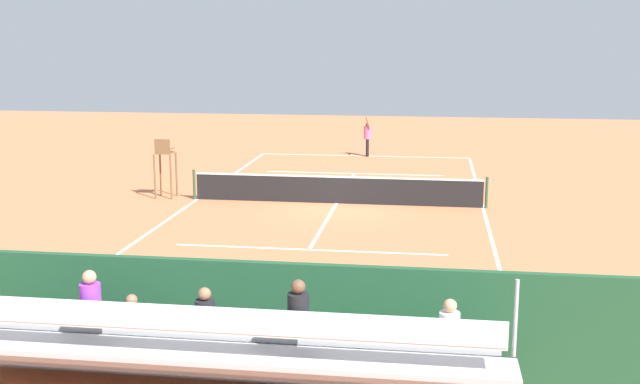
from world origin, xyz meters
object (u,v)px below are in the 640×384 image
(courtside_bench, at_px, (441,336))
(umpire_chair, at_px, (165,162))
(equipment_bag, at_px, (329,353))
(tennis_ball_near, at_px, (408,168))
(tennis_player, at_px, (368,135))
(tennis_net, at_px, (337,189))
(tennis_ball_far, at_px, (324,162))
(tennis_racket, at_px, (352,155))
(bleacher_stand, at_px, (210,351))

(courtside_bench, bearing_deg, umpire_chair, -54.06)
(equipment_bag, xyz_separation_m, tennis_ball_near, (-0.67, -20.90, -0.15))
(courtside_bench, height_order, tennis_player, tennis_player)
(tennis_ball_near, bearing_deg, tennis_net, 73.60)
(umpire_chair, height_order, equipment_bag, umpire_chair)
(tennis_player, bearing_deg, tennis_net, 89.26)
(tennis_player, bearing_deg, courtside_bench, 97.90)
(equipment_bag, relative_size, tennis_ball_near, 13.64)
(tennis_ball_far, bearing_deg, umpire_chair, 62.54)
(tennis_racket, bearing_deg, tennis_ball_near, 128.51)
(courtside_bench, relative_size, tennis_ball_near, 27.27)
(bleacher_stand, relative_size, tennis_ball_near, 137.27)
(tennis_racket, xyz_separation_m, tennis_ball_near, (-2.81, 3.53, 0.02))
(courtside_bench, distance_m, equipment_bag, 2.00)
(equipment_bag, relative_size, tennis_racket, 1.59)
(tennis_player, bearing_deg, tennis_ball_near, 121.23)
(tennis_net, relative_size, tennis_ball_near, 156.06)
(umpire_chair, bearing_deg, equipment_bag, 119.81)
(equipment_bag, bearing_deg, tennis_ball_far, -81.80)
(tennis_net, height_order, tennis_ball_near, tennis_net)
(bleacher_stand, distance_m, equipment_bag, 2.65)
(tennis_net, bearing_deg, tennis_player, -90.74)
(equipment_bag, height_order, tennis_player, tennis_player)
(bleacher_stand, xyz_separation_m, umpire_chair, (6.13, -15.46, 0.37))
(tennis_racket, distance_m, tennis_ball_far, 2.45)
(courtside_bench, distance_m, tennis_racket, 24.66)
(courtside_bench, bearing_deg, tennis_player, -82.10)
(umpire_chair, relative_size, equipment_bag, 2.38)
(courtside_bench, distance_m, tennis_player, 24.42)
(equipment_bag, height_order, tennis_ball_near, equipment_bag)
(tennis_player, bearing_deg, tennis_ball_far, 49.09)
(umpire_chair, bearing_deg, courtside_bench, 125.94)
(bleacher_stand, bearing_deg, umpire_chair, -68.38)
(equipment_bag, bearing_deg, tennis_racket, -85.00)
(tennis_net, xyz_separation_m, courtside_bench, (-3.50, 13.27, 0.06))
(courtside_bench, height_order, equipment_bag, courtside_bench)
(tennis_player, relative_size, tennis_ball_far, 29.18)
(bleacher_stand, xyz_separation_m, tennis_player, (-0.21, -26.27, 0.07))
(tennis_racket, height_order, tennis_ball_near, tennis_ball_near)
(bleacher_stand, height_order, tennis_player, bleacher_stand)
(tennis_player, xyz_separation_m, tennis_ball_far, (1.81, 2.09, -0.98))
(courtside_bench, xyz_separation_m, tennis_ball_near, (1.29, -20.77, -0.53))
(umpire_chair, xyz_separation_m, tennis_ball_near, (-8.41, -7.40, -1.28))
(bleacher_stand, bearing_deg, tennis_ball_near, -95.69)
(tennis_net, xyz_separation_m, tennis_racket, (0.60, -11.04, -0.49))
(equipment_bag, bearing_deg, courtside_bench, -176.25)
(tennis_racket, relative_size, tennis_ball_far, 8.57)
(umpire_chair, height_order, tennis_ball_near, umpire_chair)
(umpire_chair, bearing_deg, tennis_player, -120.40)
(bleacher_stand, bearing_deg, equipment_bag, -129.35)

